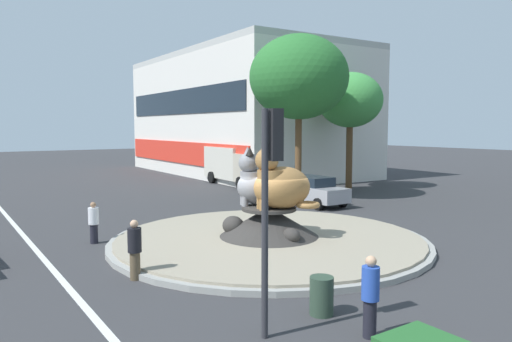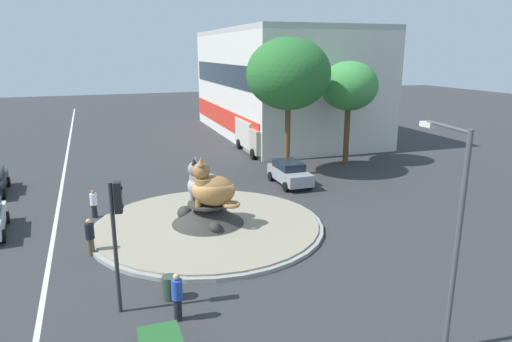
{
  "view_description": "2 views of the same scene",
  "coord_description": "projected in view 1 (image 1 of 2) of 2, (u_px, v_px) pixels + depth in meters",
  "views": [
    {
      "loc": [
        14.54,
        -10.4,
        4.36
      ],
      "look_at": [
        -0.36,
        -0.35,
        2.72
      ],
      "focal_mm": 33.82,
      "sensor_mm": 36.0,
      "label": 1
    },
    {
      "loc": [
        21.71,
        -5.26,
        8.89
      ],
      "look_at": [
        2.12,
        1.87,
        3.39
      ],
      "focal_mm": 32.08,
      "sensor_mm": 36.0,
      "label": 2
    }
  ],
  "objects": [
    {
      "name": "sedan_on_far_lane",
      "position": [
        313.0,
        190.0,
        26.89
      ],
      "size": [
        4.19,
        1.99,
        1.6
      ],
      "rotation": [
        0.0,
        0.0,
        -0.01
      ],
      "color": "#99999E",
      "rests_on": "ground"
    },
    {
      "name": "cat_statue_tabby",
      "position": [
        279.0,
        184.0,
        17.6
      ],
      "size": [
        2.17,
        2.55,
        2.48
      ],
      "rotation": [
        0.0,
        0.0,
        -1.88
      ],
      "color": "#9E703D",
      "rests_on": "roundabout_island"
    },
    {
      "name": "shophouse_block",
      "position": [
        243.0,
        115.0,
        46.11
      ],
      "size": [
        24.75,
        13.65,
        11.07
      ],
      "rotation": [
        0.0,
        0.0,
        -0.02
      ],
      "color": "silver",
      "rests_on": "ground"
    },
    {
      "name": "pedestrian_white_shirt",
      "position": [
        94.0,
        222.0,
        18.03
      ],
      "size": [
        0.38,
        0.38,
        1.57
      ],
      "rotation": [
        0.0,
        0.0,
        1.69
      ],
      "color": "black",
      "rests_on": "ground"
    },
    {
      "name": "delivery_box_truck",
      "position": [
        236.0,
        164.0,
        36.24
      ],
      "size": [
        6.97,
        2.66,
        2.83
      ],
      "rotation": [
        0.0,
        0.0,
        -0.05
      ],
      "color": "#B7AD99",
      "rests_on": "ground"
    },
    {
      "name": "traffic_light_mast",
      "position": [
        270.0,
        179.0,
        9.75
      ],
      "size": [
        0.36,
        0.46,
        4.73
      ],
      "rotation": [
        0.0,
        0.0,
        1.4
      ],
      "color": "#2D2D33",
      "rests_on": "ground"
    },
    {
      "name": "second_tree_near_tower",
      "position": [
        350.0,
        101.0,
        33.53
      ],
      "size": [
        4.51,
        4.51,
        8.15
      ],
      "color": "brown",
      "rests_on": "ground"
    },
    {
      "name": "litter_bin",
      "position": [
        322.0,
        296.0,
        11.19
      ],
      "size": [
        0.56,
        0.56,
        0.9
      ],
      "color": "#2D4233",
      "rests_on": "ground"
    },
    {
      "name": "pedestrian_blue_shirt",
      "position": [
        370.0,
        295.0,
        9.94
      ],
      "size": [
        0.37,
        0.37,
        1.73
      ],
      "rotation": [
        0.0,
        0.0,
        5.74
      ],
      "color": "black",
      "rests_on": "ground"
    },
    {
      "name": "ground_plane",
      "position": [
        269.0,
        243.0,
        18.2
      ],
      "size": [
        160.0,
        160.0,
        0.0
      ],
      "primitive_type": "plane",
      "color": "#333335"
    },
    {
      "name": "roundabout_island",
      "position": [
        269.0,
        234.0,
        18.17
      ],
      "size": [
        11.88,
        11.88,
        1.37
      ],
      "color": "gray",
      "rests_on": "ground"
    },
    {
      "name": "broadleaf_tree_behind_island",
      "position": [
        299.0,
        77.0,
        28.8
      ],
      "size": [
        5.95,
        5.95,
        9.86
      ],
      "color": "brown",
      "rests_on": "ground"
    },
    {
      "name": "pedestrian_black_shirt",
      "position": [
        135.0,
        248.0,
        13.72
      ],
      "size": [
        0.39,
        0.39,
        1.74
      ],
      "rotation": [
        0.0,
        0.0,
        3.0
      ],
      "color": "brown",
      "rests_on": "ground"
    },
    {
      "name": "cat_statue_grey",
      "position": [
        260.0,
        184.0,
        18.47
      ],
      "size": [
        2.03,
        2.26,
        2.25
      ],
      "rotation": [
        0.0,
        0.0,
        -1.95
      ],
      "color": "gray",
      "rests_on": "roundabout_island"
    },
    {
      "name": "lane_centreline",
      "position": [
        59.0,
        277.0,
        14.02
      ],
      "size": [
        112.0,
        0.2,
        0.01
      ],
      "primitive_type": "cube",
      "color": "silver",
      "rests_on": "ground"
    }
  ]
}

